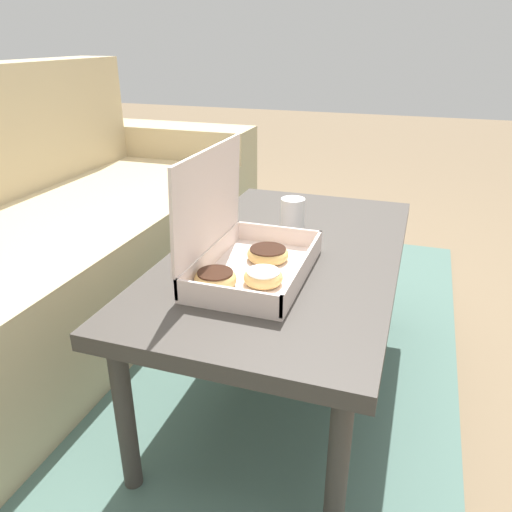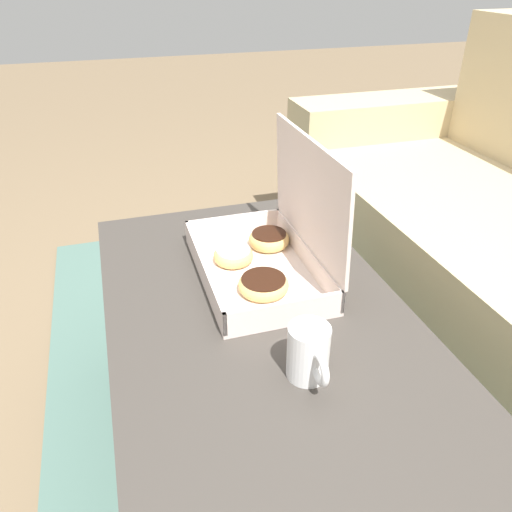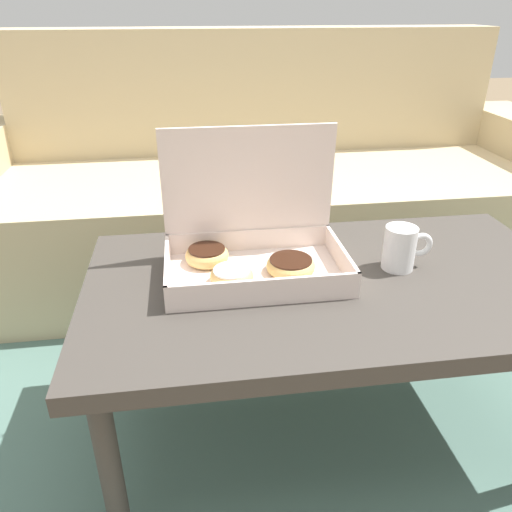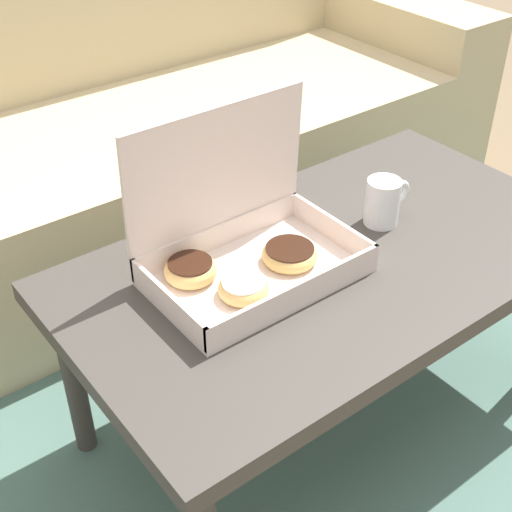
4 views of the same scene
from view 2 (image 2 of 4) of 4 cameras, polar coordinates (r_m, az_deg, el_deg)
ground_plane at (r=1.36m, az=6.93°, el=-21.60°), size 12.00×12.00×0.00m
area_rug at (r=1.47m, az=18.31°, el=-17.88°), size 2.56×1.92×0.01m
coffee_table at (r=1.02m, az=0.91°, el=-9.54°), size 1.09×0.60×0.46m
pastry_box at (r=1.12m, az=1.38°, el=0.84°), size 0.39×0.25×0.31m
coffee_mug at (r=0.85m, az=6.08°, el=-10.97°), size 0.11×0.07×0.10m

